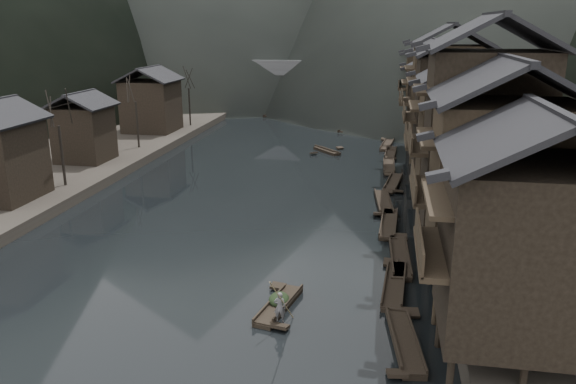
# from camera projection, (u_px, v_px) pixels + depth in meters

# --- Properties ---
(water) EXTENTS (300.00, 300.00, 0.00)m
(water) POSITION_uv_depth(u_px,v_px,m) (196.00, 276.00, 34.97)
(water) COLOR black
(water) RESTS_ON ground
(left_bank) EXTENTS (40.00, 200.00, 1.20)m
(left_bank) POSITION_uv_depth(u_px,v_px,m) (49.00, 132.00, 78.30)
(left_bank) COLOR #2D2823
(left_bank) RESTS_ON ground
(stilt_houses) EXTENTS (9.00, 67.60, 15.97)m
(stilt_houses) POSITION_uv_depth(u_px,v_px,m) (459.00, 101.00, 47.62)
(stilt_houses) COLOR black
(stilt_houses) RESTS_ON ground
(left_houses) EXTENTS (8.10, 53.20, 8.73)m
(left_houses) POSITION_uv_depth(u_px,v_px,m) (62.00, 123.00, 55.70)
(left_houses) COLOR black
(left_houses) RESTS_ON left_bank
(bare_trees) EXTENTS (3.92, 61.76, 7.83)m
(bare_trees) POSITION_uv_depth(u_px,v_px,m) (94.00, 113.00, 54.85)
(bare_trees) COLOR black
(bare_trees) RESTS_ON left_bank
(moored_sampans) EXTENTS (3.09, 54.60, 0.47)m
(moored_sampans) POSITION_uv_depth(u_px,v_px,m) (391.00, 199.00, 49.88)
(moored_sampans) COLOR black
(moored_sampans) RESTS_ON water
(midriver_boats) EXTENTS (17.84, 38.72, 0.45)m
(midriver_boats) POSITION_uv_depth(u_px,v_px,m) (308.00, 123.00, 88.10)
(midriver_boats) COLOR black
(midriver_boats) RESTS_ON water
(stone_bridge) EXTENTS (40.00, 6.00, 9.00)m
(stone_bridge) POSITION_uv_depth(u_px,v_px,m) (324.00, 82.00, 101.46)
(stone_bridge) COLOR #4C4C4F
(stone_bridge) RESTS_ON ground
(hero_sampan) EXTENTS (2.04, 5.25, 0.44)m
(hero_sampan) POSITION_uv_depth(u_px,v_px,m) (279.00, 305.00, 30.96)
(hero_sampan) COLOR black
(hero_sampan) RESTS_ON water
(cargo_heap) EXTENTS (1.14, 1.49, 0.68)m
(cargo_heap) POSITION_uv_depth(u_px,v_px,m) (279.00, 294.00, 31.03)
(cargo_heap) COLOR black
(cargo_heap) RESTS_ON hero_sampan
(boatman) EXTENTS (0.63, 0.42, 1.70)m
(boatman) POSITION_uv_depth(u_px,v_px,m) (280.00, 303.00, 28.92)
(boatman) COLOR #5F5F62
(boatman) RESTS_ON hero_sampan
(bamboo_pole) EXTENTS (1.01, 2.44, 3.47)m
(bamboo_pole) POSITION_uv_depth(u_px,v_px,m) (283.00, 257.00, 28.14)
(bamboo_pole) COLOR #8C7A51
(bamboo_pole) RESTS_ON boatman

